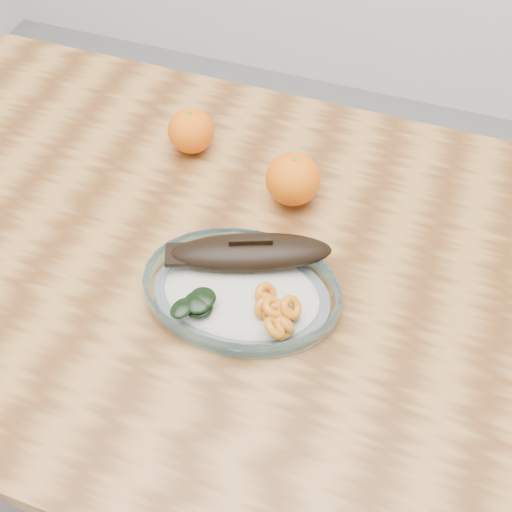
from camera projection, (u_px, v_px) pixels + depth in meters
name	position (u px, v px, depth m)	size (l,w,h in m)	color
ground	(223.00, 454.00, 1.51)	(3.00, 3.00, 0.00)	slate
dining_table	(207.00, 291.00, 1.01)	(1.20, 0.80, 0.75)	brown
plated_meal	(242.00, 287.00, 0.87)	(0.53, 0.53, 0.08)	white
orange_left	(191.00, 131.00, 1.05)	(0.08, 0.08, 0.08)	#FF4005
orange_right	(293.00, 179.00, 0.97)	(0.08, 0.08, 0.08)	#FF4005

